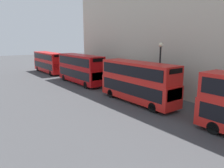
{
  "coord_description": "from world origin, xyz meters",
  "views": [
    {
      "loc": [
        -14.58,
        2.48,
        7.01
      ],
      "look_at": [
        0.48,
        22.78,
        1.69
      ],
      "focal_mm": 35.0,
      "sensor_mm": 36.0,
      "label": 1
    }
  ],
  "objects": [
    {
      "name": "bus_second_in_queue",
      "position": [
        1.6,
        19.59,
        2.47
      ],
      "size": [
        2.59,
        10.02,
        4.49
      ],
      "color": "red",
      "rests_on": "ground"
    },
    {
      "name": "bus_third_in_queue",
      "position": [
        1.6,
        32.62,
        2.47
      ],
      "size": [
        2.59,
        10.53,
        4.49
      ],
      "color": "#B20C0F",
      "rests_on": "ground"
    },
    {
      "name": "bus_trailing",
      "position": [
        1.6,
        46.06,
        2.3
      ],
      "size": [
        2.59,
        10.71,
        4.16
      ],
      "color": "red",
      "rests_on": "ground"
    },
    {
      "name": "pedestrian",
      "position": [
        4.35,
        26.73,
        0.73
      ],
      "size": [
        0.36,
        0.36,
        1.58
      ],
      "color": "#26262D",
      "rests_on": "ground"
    },
    {
      "name": "street_lamp",
      "position": [
        3.39,
        18.09,
        4.05
      ],
      "size": [
        0.44,
        0.44,
        6.57
      ],
      "color": "black",
      "rests_on": "ground"
    }
  ]
}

